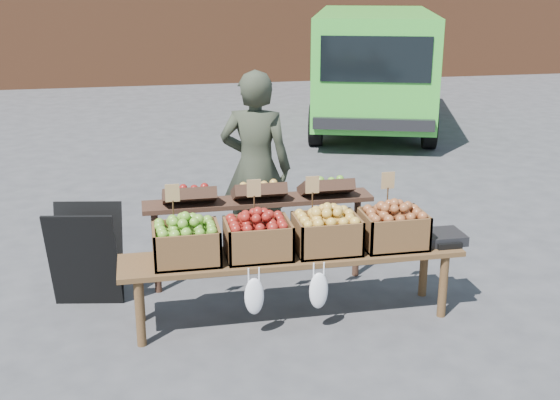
{
  "coord_description": "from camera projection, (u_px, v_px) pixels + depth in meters",
  "views": [
    {
      "loc": [
        -0.92,
        -4.73,
        2.67
      ],
      "look_at": [
        0.19,
        0.76,
        0.85
      ],
      "focal_mm": 45.0,
      "sensor_mm": 36.0,
      "label": 1
    }
  ],
  "objects": [
    {
      "name": "weighing_scale",
      "position": [
        442.0,
        237.0,
        5.73
      ],
      "size": [
        0.34,
        0.3,
        0.08
      ],
      "primitive_type": "cube",
      "color": "black",
      "rests_on": "display_bench"
    },
    {
      "name": "vendor",
      "position": [
        256.0,
        168.0,
        6.59
      ],
      "size": [
        0.78,
        0.64,
        1.84
      ],
      "primitive_type": "imported",
      "rotation": [
        0.0,
        0.0,
        2.8
      ],
      "color": "#2F3426",
      "rests_on": "ground"
    },
    {
      "name": "crate_russet_pears",
      "position": [
        258.0,
        239.0,
        5.41
      ],
      "size": [
        0.5,
        0.4,
        0.28
      ],
      "primitive_type": null,
      "color": "maroon",
      "rests_on": "display_bench"
    },
    {
      "name": "crate_red_apples",
      "position": [
        327.0,
        234.0,
        5.52
      ],
      "size": [
        0.5,
        0.4,
        0.28
      ],
      "primitive_type": null,
      "color": "gold",
      "rests_on": "display_bench"
    },
    {
      "name": "back_table",
      "position": [
        259.0,
        229.0,
        6.17
      ],
      "size": [
        2.1,
        0.44,
        1.04
      ],
      "primitive_type": null,
      "color": "#382218",
      "rests_on": "ground"
    },
    {
      "name": "crate_green_apples",
      "position": [
        393.0,
        229.0,
        5.62
      ],
      "size": [
        0.5,
        0.4,
        0.28
      ],
      "primitive_type": null,
      "color": "brown",
      "rests_on": "display_bench"
    },
    {
      "name": "ground",
      "position": [
        276.0,
        336.0,
        5.41
      ],
      "size": [
        80.0,
        80.0,
        0.0
      ],
      "primitive_type": "plane",
      "color": "#404042"
    },
    {
      "name": "delivery_van",
      "position": [
        373.0,
        71.0,
        12.34
      ],
      "size": [
        3.39,
        4.98,
        2.04
      ],
      "primitive_type": null,
      "rotation": [
        0.0,
        0.0,
        -0.31
      ],
      "color": "green",
      "rests_on": "ground"
    },
    {
      "name": "display_bench",
      "position": [
        292.0,
        286.0,
        5.6
      ],
      "size": [
        2.7,
        0.56,
        0.57
      ],
      "primitive_type": null,
      "color": "#53381F",
      "rests_on": "ground"
    },
    {
      "name": "chalkboard_sign",
      "position": [
        86.0,
        256.0,
        5.82
      ],
      "size": [
        0.61,
        0.41,
        0.86
      ],
      "primitive_type": null,
      "rotation": [
        0.0,
        0.0,
        -0.18
      ],
      "color": "black",
      "rests_on": "ground"
    },
    {
      "name": "crate_golden_apples",
      "position": [
        186.0,
        244.0,
        5.31
      ],
      "size": [
        0.5,
        0.4,
        0.28
      ],
      "primitive_type": null,
      "color": "#44871A",
      "rests_on": "display_bench"
    }
  ]
}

